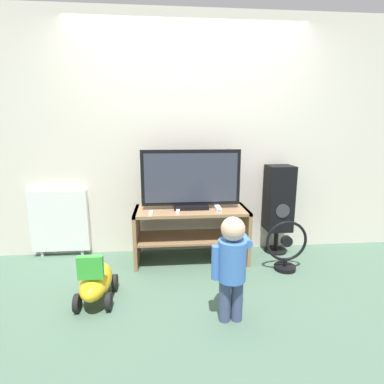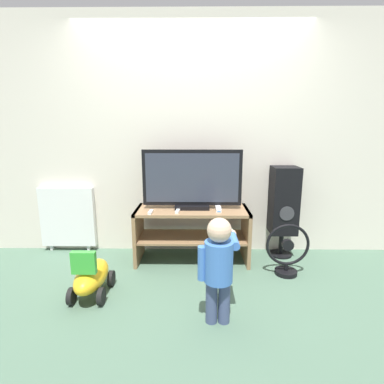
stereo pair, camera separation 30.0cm
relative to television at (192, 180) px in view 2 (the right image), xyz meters
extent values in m
plane|color=#4C6B56|center=(0.00, -0.26, -0.88)|extent=(16.00, 16.00, 0.00)
cube|color=silver|center=(0.00, 0.30, 0.42)|extent=(10.00, 0.06, 2.60)
cube|color=#93704C|center=(0.00, -0.02, -0.32)|extent=(1.19, 0.48, 0.03)
cube|color=#93704C|center=(0.00, -0.02, -0.62)|extent=(1.15, 0.44, 0.02)
cube|color=#93704C|center=(-0.58, -0.02, -0.59)|extent=(0.04, 0.48, 0.57)
cube|color=#93704C|center=(0.58, -0.02, -0.59)|extent=(0.04, 0.48, 0.57)
cube|color=black|center=(0.00, 0.00, -0.28)|extent=(0.36, 0.20, 0.04)
cube|color=black|center=(0.00, 0.00, 0.03)|extent=(1.03, 0.05, 0.58)
cube|color=#333847|center=(0.00, -0.03, 0.03)|extent=(0.96, 0.01, 0.51)
cube|color=white|center=(0.27, -0.10, -0.28)|extent=(0.05, 0.18, 0.04)
cube|color=#3F8CE5|center=(0.27, -0.19, -0.28)|extent=(0.03, 0.00, 0.01)
cube|color=white|center=(-0.41, -0.19, -0.29)|extent=(0.04, 0.13, 0.02)
cylinder|color=#337FD8|center=(-0.41, -0.19, -0.28)|extent=(0.01, 0.01, 0.00)
cube|color=white|center=(-0.14, -0.15, -0.29)|extent=(0.05, 0.13, 0.02)
cylinder|color=#337FD8|center=(-0.14, -0.15, -0.28)|extent=(0.01, 0.01, 0.00)
cylinder|color=#3F4C72|center=(0.16, -1.09, -0.71)|extent=(0.09, 0.09, 0.33)
cylinder|color=#3F4C72|center=(0.25, -1.09, -0.71)|extent=(0.09, 0.09, 0.33)
cylinder|color=#3F72C6|center=(0.20, -1.09, -0.40)|extent=(0.20, 0.20, 0.30)
sphere|color=beige|center=(0.20, -1.09, -0.16)|extent=(0.17, 0.17, 0.17)
cylinder|color=#3F72C6|center=(0.08, -1.09, -0.41)|extent=(0.06, 0.06, 0.25)
cylinder|color=#3F72C6|center=(0.32, -0.96, -0.28)|extent=(0.06, 0.25, 0.06)
sphere|color=beige|center=(0.32, -0.84, -0.28)|extent=(0.08, 0.08, 0.08)
cube|color=white|center=(0.32, -0.80, -0.28)|extent=(0.03, 0.13, 0.02)
cylinder|color=black|center=(1.00, 0.11, -0.87)|extent=(0.25, 0.25, 0.02)
cylinder|color=black|center=(1.00, 0.11, -0.74)|extent=(0.05, 0.05, 0.27)
cube|color=black|center=(1.00, 0.11, -0.24)|extent=(0.28, 0.27, 0.73)
cylinder|color=#38383D|center=(1.00, -0.03, -0.35)|extent=(0.15, 0.01, 0.15)
cylinder|color=black|center=(0.93, -0.34, -0.86)|extent=(0.22, 0.22, 0.04)
cylinder|color=black|center=(0.93, -0.34, -0.80)|extent=(0.04, 0.04, 0.07)
torus|color=black|center=(0.93, -0.34, -0.57)|extent=(0.42, 0.03, 0.42)
cylinder|color=black|center=(0.93, -0.34, -0.57)|extent=(0.11, 0.05, 0.11)
ellipsoid|color=gold|center=(-0.85, -0.73, -0.70)|extent=(0.24, 0.54, 0.20)
cube|color=green|center=(-0.85, -0.88, -0.51)|extent=(0.19, 0.05, 0.18)
cylinder|color=black|center=(-0.97, -0.58, -0.81)|extent=(0.04, 0.14, 0.14)
cylinder|color=black|center=(-0.73, -0.58, -0.81)|extent=(0.04, 0.14, 0.14)
cylinder|color=black|center=(-0.97, -0.88, -0.81)|extent=(0.04, 0.14, 0.14)
cylinder|color=black|center=(-0.73, -0.88, -0.81)|extent=(0.04, 0.14, 0.14)
cube|color=white|center=(-1.44, 0.23, -0.47)|extent=(0.62, 0.08, 0.69)
cube|color=silver|center=(-1.65, 0.23, -0.85)|extent=(0.03, 0.05, 0.06)
cube|color=silver|center=(-1.22, 0.23, -0.85)|extent=(0.03, 0.05, 0.06)
camera|label=1|loc=(-0.26, -3.05, 0.53)|focal=28.00mm
camera|label=2|loc=(0.04, -3.06, 0.53)|focal=28.00mm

